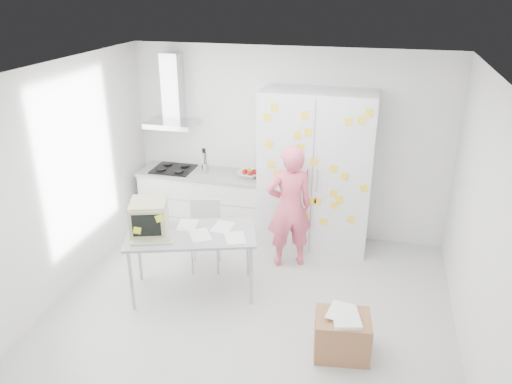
% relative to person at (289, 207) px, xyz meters
% --- Properties ---
extents(floor, '(4.50, 4.00, 0.02)m').
position_rel_person_xyz_m(floor, '(-0.22, -1.03, -0.83)').
color(floor, silver).
rests_on(floor, ground).
extents(walls, '(4.52, 4.01, 2.70)m').
position_rel_person_xyz_m(walls, '(-0.22, -0.31, 0.53)').
color(walls, white).
rests_on(walls, ground).
extents(ceiling, '(4.50, 4.00, 0.02)m').
position_rel_person_xyz_m(ceiling, '(-0.22, -1.03, 1.88)').
color(ceiling, white).
rests_on(ceiling, walls).
extents(counter_run, '(1.84, 0.63, 1.28)m').
position_rel_person_xyz_m(counter_run, '(-1.42, 0.67, -0.35)').
color(counter_run, white).
rests_on(counter_run, ground).
extents(range_hood, '(0.70, 0.48, 1.01)m').
position_rel_person_xyz_m(range_hood, '(-1.87, 0.80, 1.14)').
color(range_hood, silver).
rests_on(range_hood, walls).
extents(tall_cabinet, '(1.50, 0.68, 2.20)m').
position_rel_person_xyz_m(tall_cabinet, '(0.23, 0.64, 0.28)').
color(tall_cabinet, silver).
rests_on(tall_cabinet, ground).
extents(person, '(0.71, 0.60, 1.64)m').
position_rel_person_xyz_m(person, '(0.00, 0.00, 0.00)').
color(person, '#ED5C74').
rests_on(person, ground).
extents(desk, '(1.63, 1.17, 1.18)m').
position_rel_person_xyz_m(desk, '(-1.28, -0.98, 0.07)').
color(desk, '#94969D').
rests_on(desk, ground).
extents(chair, '(0.50, 0.50, 0.90)m').
position_rel_person_xyz_m(chair, '(-1.04, -0.30, -0.31)').
color(chair, '#B7B7B5').
rests_on(chair, ground).
extents(cardboard_box, '(0.60, 0.50, 0.48)m').
position_rel_person_xyz_m(cardboard_box, '(0.85, -1.59, -0.59)').
color(cardboard_box, '#A36E46').
rests_on(cardboard_box, ground).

